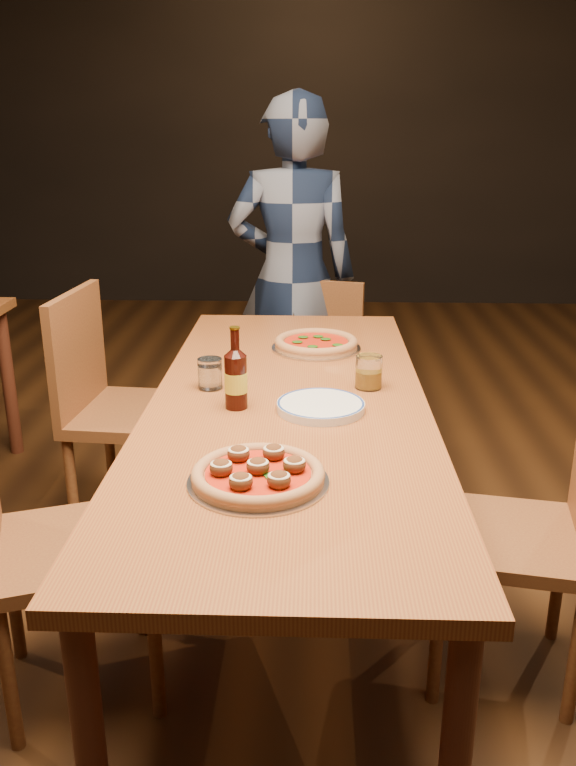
{
  "coord_description": "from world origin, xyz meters",
  "views": [
    {
      "loc": [
        0.07,
        -2.02,
        1.51
      ],
      "look_at": [
        0.0,
        -0.05,
        0.82
      ],
      "focal_mm": 35.0,
      "sensor_mm": 36.0,
      "label": 1
    }
  ],
  "objects_px": {
    "chair_main_nw": "(72,544)",
    "chair_main_e": "(509,535)",
    "chair_end": "(310,374)",
    "pizza_meatball": "(258,474)",
    "amber_glass": "(369,372)",
    "diner": "(293,278)",
    "water_glass": "(210,374)",
    "pizza_margherita": "(316,343)",
    "beer_bottle": "(236,380)",
    "table_main": "(289,423)",
    "plate_stack": "(321,406)",
    "chair_main_sw": "(137,411)"
  },
  "relations": [
    {
      "from": "chair_main_nw",
      "to": "chair_main_e",
      "type": "height_order",
      "value": "chair_main_nw"
    },
    {
      "from": "chair_main_e",
      "to": "chair_end",
      "type": "xyz_separation_m",
      "value": [
        -0.56,
        1.39,
        -0.01
      ]
    },
    {
      "from": "pizza_meatball",
      "to": "chair_main_nw",
      "type": "bearing_deg",
      "value": 157.85
    },
    {
      "from": "amber_glass",
      "to": "diner",
      "type": "bearing_deg",
      "value": 101.56
    },
    {
      "from": "pizza_meatball",
      "to": "diner",
      "type": "bearing_deg",
      "value": 89.43
    },
    {
      "from": "chair_main_e",
      "to": "chair_main_nw",
      "type": "bearing_deg",
      "value": -74.49
    },
    {
      "from": "pizza_meatball",
      "to": "water_glass",
      "type": "relative_size",
      "value": 3.43
    },
    {
      "from": "chair_end",
      "to": "amber_glass",
      "type": "relative_size",
      "value": 8.57
    },
    {
      "from": "pizza_margherita",
      "to": "beer_bottle",
      "type": "height_order",
      "value": "beer_bottle"
    },
    {
      "from": "table_main",
      "to": "chair_main_nw",
      "type": "bearing_deg",
      "value": -150.71
    },
    {
      "from": "table_main",
      "to": "chair_main_nw",
      "type": "relative_size",
      "value": 2.21
    },
    {
      "from": "chair_end",
      "to": "diner",
      "type": "relative_size",
      "value": 0.52
    },
    {
      "from": "pizza_margherita",
      "to": "beer_bottle",
      "type": "xyz_separation_m",
      "value": [
        -0.22,
        -0.59,
        0.06
      ]
    },
    {
      "from": "pizza_meatball",
      "to": "beer_bottle",
      "type": "relative_size",
      "value": 1.38
    },
    {
      "from": "chair_main_e",
      "to": "plate_stack",
      "type": "bearing_deg",
      "value": -93.55
    },
    {
      "from": "amber_glass",
      "to": "chair_main_sw",
      "type": "bearing_deg",
      "value": 152.14
    },
    {
      "from": "chair_end",
      "to": "table_main",
      "type": "bearing_deg",
      "value": -78.51
    },
    {
      "from": "table_main",
      "to": "water_glass",
      "type": "distance_m",
      "value": 0.28
    },
    {
      "from": "chair_main_sw",
      "to": "pizza_meatball",
      "type": "bearing_deg",
      "value": -148.63
    },
    {
      "from": "chair_main_e",
      "to": "beer_bottle",
      "type": "distance_m",
      "value": 0.87
    },
    {
      "from": "chair_main_nw",
      "to": "pizza_margherita",
      "type": "bearing_deg",
      "value": -57.26
    },
    {
      "from": "chair_main_nw",
      "to": "amber_glass",
      "type": "bearing_deg",
      "value": -81.38
    },
    {
      "from": "pizza_meatball",
      "to": "plate_stack",
      "type": "distance_m",
      "value": 0.47
    },
    {
      "from": "table_main",
      "to": "amber_glass",
      "type": "height_order",
      "value": "amber_glass"
    },
    {
      "from": "pizza_margherita",
      "to": "plate_stack",
      "type": "relative_size",
      "value": 1.29
    },
    {
      "from": "table_main",
      "to": "chair_main_sw",
      "type": "distance_m",
      "value": 0.82
    },
    {
      "from": "chair_main_nw",
      "to": "beer_bottle",
      "type": "height_order",
      "value": "beer_bottle"
    },
    {
      "from": "pizza_meatball",
      "to": "amber_glass",
      "type": "bearing_deg",
      "value": 65.86
    },
    {
      "from": "chair_main_e",
      "to": "beer_bottle",
      "type": "bearing_deg",
      "value": -90.4
    },
    {
      "from": "chair_main_sw",
      "to": "plate_stack",
      "type": "bearing_deg",
      "value": -127.93
    },
    {
      "from": "table_main",
      "to": "plate_stack",
      "type": "relative_size",
      "value": 8.16
    },
    {
      "from": "chair_main_sw",
      "to": "amber_glass",
      "type": "height_order",
      "value": "chair_main_sw"
    },
    {
      "from": "chair_main_sw",
      "to": "pizza_margherita",
      "type": "relative_size",
      "value": 3.11
    },
    {
      "from": "plate_stack",
      "to": "chair_main_nw",
      "type": "bearing_deg",
      "value": -160.08
    },
    {
      "from": "chair_end",
      "to": "pizza_meatball",
      "type": "distance_m",
      "value": 1.75
    },
    {
      "from": "table_main",
      "to": "chair_main_e",
      "type": "height_order",
      "value": "chair_main_e"
    },
    {
      "from": "pizza_margherita",
      "to": "plate_stack",
      "type": "xyz_separation_m",
      "value": [
        0.01,
        -0.6,
        -0.01
      ]
    },
    {
      "from": "pizza_meatball",
      "to": "water_glass",
      "type": "height_order",
      "value": "water_glass"
    },
    {
      "from": "water_glass",
      "to": "chair_main_nw",
      "type": "bearing_deg",
      "value": -128.18
    },
    {
      "from": "plate_stack",
      "to": "table_main",
      "type": "bearing_deg",
      "value": 139.57
    },
    {
      "from": "pizza_meatball",
      "to": "diner",
      "type": "distance_m",
      "value": 1.95
    },
    {
      "from": "water_glass",
      "to": "chair_main_e",
      "type": "bearing_deg",
      "value": -19.44
    },
    {
      "from": "plate_stack",
      "to": "amber_glass",
      "type": "bearing_deg",
      "value": 53.19
    },
    {
      "from": "pizza_margherita",
      "to": "water_glass",
      "type": "distance_m",
      "value": 0.53
    },
    {
      "from": "amber_glass",
      "to": "pizza_meatball",
      "type": "bearing_deg",
      "value": -114.14
    },
    {
      "from": "chair_main_nw",
      "to": "pizza_margherita",
      "type": "xyz_separation_m",
      "value": [
        0.64,
        0.84,
        0.32
      ]
    },
    {
      "from": "water_glass",
      "to": "amber_glass",
      "type": "distance_m",
      "value": 0.48
    },
    {
      "from": "chair_main_sw",
      "to": "pizza_meatball",
      "type": "height_order",
      "value": "chair_main_sw"
    },
    {
      "from": "chair_end",
      "to": "plate_stack",
      "type": "xyz_separation_m",
      "value": [
        0.04,
        -1.27,
        0.33
      ]
    },
    {
      "from": "pizza_meatball",
      "to": "amber_glass",
      "type": "xyz_separation_m",
      "value": [
        0.29,
        0.64,
        0.03
      ]
    }
  ]
}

